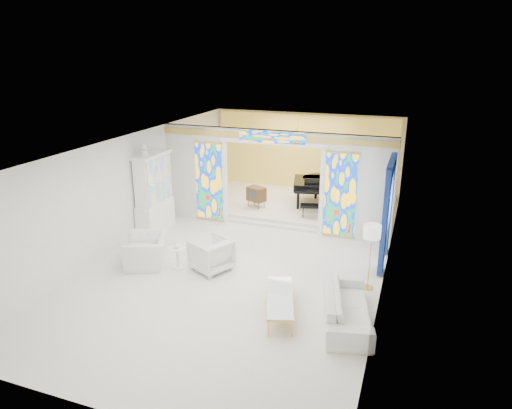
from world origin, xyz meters
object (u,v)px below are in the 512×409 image
at_px(armchair_right, 211,254).
at_px(grand_piano, 317,183).
at_px(sofa, 347,306).
at_px(tv_console, 256,194).
at_px(china_cabinet, 154,194).
at_px(coffee_table, 280,298).
at_px(armchair_left, 146,251).

bearing_deg(armchair_right, grand_piano, -167.74).
bearing_deg(armchair_right, sofa, 98.95).
distance_m(grand_piano, tv_console, 2.14).
relative_size(china_cabinet, armchair_right, 3.05).
bearing_deg(tv_console, china_cabinet, -107.30).
distance_m(coffee_table, tv_console, 6.25).
bearing_deg(coffee_table, armchair_right, 148.69).
xyz_separation_m(china_cabinet, coffee_table, (4.82, -3.09, -0.81)).
height_order(china_cabinet, grand_piano, china_cabinet).
relative_size(armchair_left, coffee_table, 0.63).
height_order(armchair_left, coffee_table, armchair_left).
height_order(coffee_table, grand_piano, grand_piano).
height_order(armchair_left, tv_console, tv_console).
height_order(sofa, grand_piano, grand_piano).
distance_m(armchair_right, coffee_table, 2.54).
height_order(coffee_table, tv_console, tv_console).
height_order(armchair_right, sofa, armchair_right).
bearing_deg(tv_console, sofa, -30.99).
height_order(armchair_left, sofa, armchair_left).
height_order(china_cabinet, sofa, china_cabinet).
bearing_deg(china_cabinet, armchair_left, -64.46).
distance_m(armchair_left, coffee_table, 3.97).
relative_size(grand_piano, tv_console, 3.98).
relative_size(armchair_right, sofa, 0.40).
xyz_separation_m(armchair_left, grand_piano, (3.09, 5.78, 0.49)).
bearing_deg(sofa, grand_piano, 4.57).
relative_size(armchair_right, grand_piano, 0.32).
relative_size(armchair_left, tv_console, 1.67).
height_order(china_cabinet, armchair_right, china_cabinet).
height_order(armchair_right, tv_console, tv_console).
bearing_deg(grand_piano, china_cabinet, -150.84).
xyz_separation_m(coffee_table, grand_piano, (-0.75, 6.81, 0.51)).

